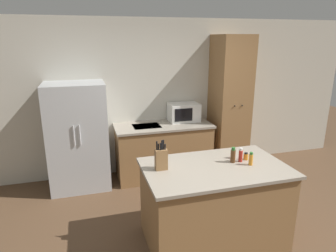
% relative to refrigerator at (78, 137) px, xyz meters
% --- Properties ---
extents(ground_plane, '(14.00, 14.00, 0.00)m').
position_rel_refrigerator_xyz_m(ground_plane, '(1.43, -1.96, -0.83)').
color(ground_plane, brown).
extents(wall_back, '(7.20, 0.06, 2.60)m').
position_rel_refrigerator_xyz_m(wall_back, '(1.43, 0.37, 0.47)').
color(wall_back, beige).
rests_on(wall_back, ground_plane).
extents(refrigerator, '(0.89, 0.70, 1.65)m').
position_rel_refrigerator_xyz_m(refrigerator, '(0.00, 0.00, 0.00)').
color(refrigerator, '#B7BABC').
rests_on(refrigerator, ground_plane).
extents(back_counter, '(1.60, 0.69, 0.90)m').
position_rel_refrigerator_xyz_m(back_counter, '(1.36, 0.01, -0.37)').
color(back_counter, olive).
rests_on(back_counter, ground_plane).
extents(pantry_cabinet, '(0.56, 0.64, 2.34)m').
position_rel_refrigerator_xyz_m(pantry_cabinet, '(2.56, 0.03, 0.34)').
color(pantry_cabinet, olive).
rests_on(pantry_cabinet, ground_plane).
extents(kitchen_island, '(1.59, 0.97, 0.92)m').
position_rel_refrigerator_xyz_m(kitchen_island, '(1.47, -1.80, -0.36)').
color(kitchen_island, olive).
rests_on(kitchen_island, ground_plane).
extents(microwave, '(0.51, 0.36, 0.31)m').
position_rel_refrigerator_xyz_m(microwave, '(1.76, 0.14, 0.23)').
color(microwave, white).
rests_on(microwave, back_counter).
extents(knife_block, '(0.13, 0.08, 0.33)m').
position_rel_refrigerator_xyz_m(knife_block, '(0.88, -1.71, 0.22)').
color(knife_block, olive).
rests_on(knife_block, kitchen_island).
extents(spice_bottle_tall_dark, '(0.05, 0.05, 0.15)m').
position_rel_refrigerator_xyz_m(spice_bottle_tall_dark, '(1.86, -1.87, 0.17)').
color(spice_bottle_tall_dark, orange).
rests_on(spice_bottle_tall_dark, kitchen_island).
extents(spice_bottle_short_red, '(0.05, 0.05, 0.08)m').
position_rel_refrigerator_xyz_m(spice_bottle_short_red, '(1.89, -1.72, 0.14)').
color(spice_bottle_short_red, orange).
rests_on(spice_bottle_short_red, kitchen_island).
extents(spice_bottle_amber_oil, '(0.05, 0.05, 0.08)m').
position_rel_refrigerator_xyz_m(spice_bottle_amber_oil, '(1.76, -1.64, 0.13)').
color(spice_bottle_amber_oil, '#B2281E').
rests_on(spice_bottle_amber_oil, kitchen_island).
extents(spice_bottle_green_herb, '(0.04, 0.04, 0.16)m').
position_rel_refrigerator_xyz_m(spice_bottle_green_herb, '(1.80, -1.75, 0.17)').
color(spice_bottle_green_herb, '#B2281E').
rests_on(spice_bottle_green_herb, kitchen_island).
extents(spice_bottle_pale_salt, '(0.06, 0.06, 0.18)m').
position_rel_refrigerator_xyz_m(spice_bottle_pale_salt, '(1.71, -1.75, 0.18)').
color(spice_bottle_pale_salt, '#563319').
rests_on(spice_bottle_pale_salt, kitchen_island).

